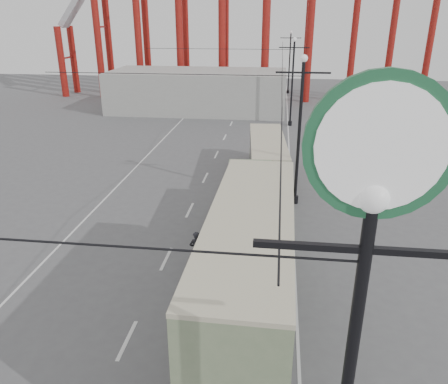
# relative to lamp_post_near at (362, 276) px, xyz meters

# --- Properties ---
(road_markings) EXTENTS (12.52, 120.00, 0.01)m
(road_markings) POSITION_rel_lamp_post_near_xyz_m (-6.46, 22.70, -7.86)
(road_markings) COLOR silver
(road_markings) RESTS_ON ground
(lamp_post_near) EXTENTS (3.20, 0.44, 10.80)m
(lamp_post_near) POSITION_rel_lamp_post_near_xyz_m (0.00, 0.00, 0.00)
(lamp_post_near) COLOR black
(lamp_post_near) RESTS_ON ground
(lamp_post_mid) EXTENTS (3.20, 0.44, 9.32)m
(lamp_post_mid) POSITION_rel_lamp_post_near_xyz_m (0.00, 21.00, -3.18)
(lamp_post_mid) COLOR black
(lamp_post_mid) RESTS_ON ground
(lamp_post_far) EXTENTS (3.20, 0.44, 9.32)m
(lamp_post_far) POSITION_rel_lamp_post_near_xyz_m (0.00, 43.00, -3.18)
(lamp_post_far) COLOR black
(lamp_post_far) RESTS_ON ground
(lamp_post_distant) EXTENTS (3.20, 0.44, 9.32)m
(lamp_post_distant) POSITION_rel_lamp_post_near_xyz_m (0.00, 65.00, -3.18)
(lamp_post_distant) COLOR black
(lamp_post_distant) RESTS_ON ground
(fairground_shed) EXTENTS (22.00, 10.00, 5.00)m
(fairground_shed) POSITION_rel_lamp_post_near_xyz_m (-11.60, 50.00, -5.36)
(fairground_shed) COLOR #9E9D98
(fairground_shed) RESTS_ON ground
(double_decker_bus) EXTENTS (2.84, 10.59, 5.67)m
(double_decker_bus) POSITION_rel_lamp_post_near_xyz_m (-2.02, 6.82, -4.69)
(double_decker_bus) COLOR #3D4324
(double_decker_bus) RESTS_ON ground
(single_decker_green) EXTENTS (3.27, 11.38, 3.18)m
(single_decker_green) POSITION_rel_lamp_post_near_xyz_m (-2.56, 14.40, -6.07)
(single_decker_green) COLOR gray
(single_decker_green) RESTS_ON ground
(single_decker_cream) EXTENTS (3.26, 10.03, 3.07)m
(single_decker_cream) POSITION_rel_lamp_post_near_xyz_m (-1.99, 25.34, -6.13)
(single_decker_cream) COLOR beige
(single_decker_cream) RESTS_ON ground
(pedestrian) EXTENTS (0.80, 0.70, 1.85)m
(pedestrian) POSITION_rel_lamp_post_near_xyz_m (-4.96, 12.56, -6.94)
(pedestrian) COLOR black
(pedestrian) RESTS_ON ground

